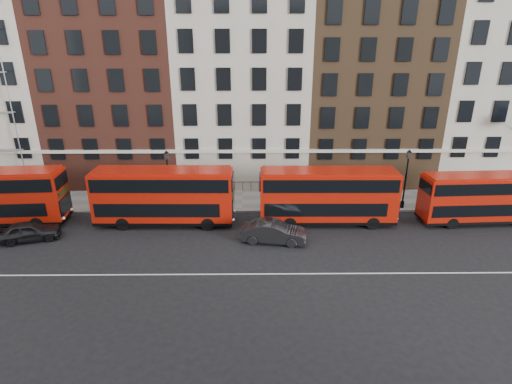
{
  "coord_description": "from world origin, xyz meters",
  "views": [
    {
      "loc": [
        0.93,
        -24.12,
        14.06
      ],
      "look_at": [
        1.22,
        5.0,
        3.0
      ],
      "focal_mm": 28.0,
      "sensor_mm": 36.0,
      "label": 1
    }
  ],
  "objects_px": {
    "bus_b": "(163,195)",
    "car_front": "(273,232)",
    "bus_c": "(327,195)",
    "bus_d": "(482,197)",
    "car_rear": "(30,231)"
  },
  "relations": [
    {
      "from": "bus_c",
      "to": "bus_d",
      "type": "height_order",
      "value": "bus_c"
    },
    {
      "from": "bus_c",
      "to": "car_rear",
      "type": "xyz_separation_m",
      "value": [
        -22.71,
        -2.77,
        -1.73
      ]
    },
    {
      "from": "car_front",
      "to": "bus_d",
      "type": "bearing_deg",
      "value": -70.7
    },
    {
      "from": "bus_b",
      "to": "bus_d",
      "type": "relative_size",
      "value": 1.11
    },
    {
      "from": "bus_b",
      "to": "car_front",
      "type": "distance_m",
      "value": 9.41
    },
    {
      "from": "bus_c",
      "to": "car_front",
      "type": "bearing_deg",
      "value": -143.67
    },
    {
      "from": "car_rear",
      "to": "bus_c",
      "type": "bearing_deg",
      "value": -99.37
    },
    {
      "from": "bus_b",
      "to": "bus_d",
      "type": "height_order",
      "value": "bus_b"
    },
    {
      "from": "bus_c",
      "to": "bus_d",
      "type": "relative_size",
      "value": 1.09
    },
    {
      "from": "bus_b",
      "to": "car_front",
      "type": "xyz_separation_m",
      "value": [
        8.67,
        -3.23,
        -1.7
      ]
    },
    {
      "from": "bus_d",
      "to": "car_rear",
      "type": "relative_size",
      "value": 2.33
    },
    {
      "from": "car_rear",
      "to": "car_front",
      "type": "bearing_deg",
      "value": -107.79
    },
    {
      "from": "bus_b",
      "to": "bus_d",
      "type": "distance_m",
      "value": 25.74
    },
    {
      "from": "bus_d",
      "to": "car_front",
      "type": "height_order",
      "value": "bus_d"
    },
    {
      "from": "car_rear",
      "to": "car_front",
      "type": "relative_size",
      "value": 0.88
    }
  ]
}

